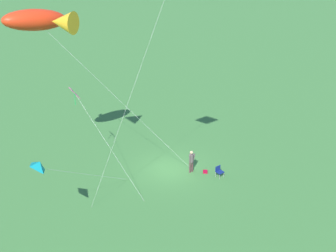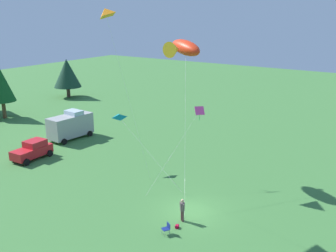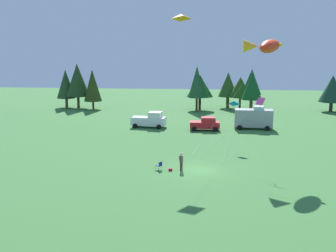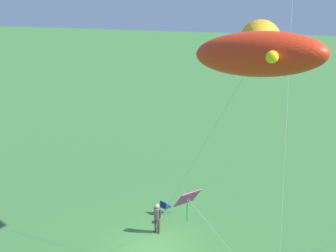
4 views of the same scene
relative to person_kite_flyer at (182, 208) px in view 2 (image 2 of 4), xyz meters
The scene contains 10 objects.
ground_plane 1.95m from the person_kite_flyer, ahead, with size 160.00×160.00×0.00m, color #3C7537.
person_kite_flyer is the anchor object (origin of this frame).
folding_chair 2.15m from the person_kite_flyer, behind, with size 0.66×0.66×0.82m.
backpack_on_grass 1.38m from the person_kite_flyer, 168.71° to the right, with size 0.32×0.22×0.22m, color #A50A28.
car_red_sedan 19.68m from the person_kite_flyer, 84.00° to the left, with size 4.28×2.37×1.89m.
van_motorhome_grey 23.22m from the person_kite_flyer, 67.18° to the left, with size 5.53×2.88×3.34m.
kite_large_fish 14.19m from the person_kite_flyer, 32.37° to the left, with size 10.19×7.56×12.51m.
kite_diamond_rainbow 9.43m from the person_kite_flyer, 22.27° to the left, with size 6.17×2.24×6.68m.
kite_delta_orange 14.99m from the person_kite_flyer, 95.12° to the left, with size 6.33×1.59×15.11m.
kite_delta_teal 12.40m from the person_kite_flyer, 62.55° to the left, with size 2.06×8.47×5.52m.
Camera 2 is at (-23.46, -13.63, 14.77)m, focal length 42.00 mm.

